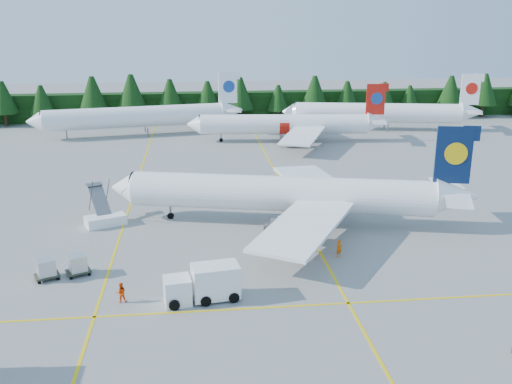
{
  "coord_description": "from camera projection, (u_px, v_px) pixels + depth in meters",
  "views": [
    {
      "loc": [
        -5.92,
        -46.11,
        22.07
      ],
      "look_at": [
        0.71,
        13.8,
        3.5
      ],
      "focal_mm": 40.0,
      "sensor_mm": 36.0,
      "label": 1
    }
  ],
  "objects": [
    {
      "name": "crew_c",
      "position": [
        311.0,
        244.0,
        55.61
      ],
      "size": [
        0.52,
        0.74,
        1.73
      ],
      "primitive_type": "imported",
      "rotation": [
        0.0,
        0.0,
        1.52
      ],
      "color": "#FE4105",
      "rests_on": "ground"
    },
    {
      "name": "airliner_red",
      "position": [
        281.0,
        125.0,
        104.48
      ],
      "size": [
        36.11,
        29.6,
        10.5
      ],
      "rotation": [
        0.0,
        0.0,
        -0.09
      ],
      "color": "white",
      "rests_on": "ground"
    },
    {
      "name": "taxi_stripe_cross",
      "position": [
        275.0,
        307.0,
        45.22
      ],
      "size": [
        80.0,
        0.25,
        0.01
      ],
      "primitive_type": "cube",
      "color": "yellow",
      "rests_on": "ground"
    },
    {
      "name": "treeline_hedge",
      "position": [
        219.0,
        105.0,
        127.93
      ],
      "size": [
        220.0,
        4.0,
        6.0
      ],
      "primitive_type": "cube",
      "color": "black",
      "rests_on": "ground"
    },
    {
      "name": "taxi_stripe_b",
      "position": [
        293.0,
        203.0,
        70.55
      ],
      "size": [
        0.25,
        120.0,
        0.01
      ],
      "primitive_type": "cube",
      "color": "yellow",
      "rests_on": "ground"
    },
    {
      "name": "airstairs",
      "position": [
        105.0,
        217.0,
        63.12
      ],
      "size": [
        5.06,
        6.49,
        3.83
      ],
      "rotation": [
        0.0,
        0.0,
        0.4
      ],
      "color": "white",
      "rests_on": "ground"
    },
    {
      "name": "service_truck",
      "position": [
        202.0,
        284.0,
        45.99
      ],
      "size": [
        6.31,
        3.09,
        2.92
      ],
      "rotation": [
        0.0,
        0.0,
        0.15
      ],
      "color": "white",
      "rests_on": "ground"
    },
    {
      "name": "crew_a",
      "position": [
        339.0,
        248.0,
        54.48
      ],
      "size": [
        0.73,
        0.6,
        1.73
      ],
      "primitive_type": "imported",
      "rotation": [
        0.0,
        0.0,
        0.35
      ],
      "color": "#F75E05",
      "rests_on": "ground"
    },
    {
      "name": "ground",
      "position": [
        265.0,
        275.0,
        50.92
      ],
      "size": [
        320.0,
        320.0,
        0.0
      ],
      "primitive_type": "plane",
      "color": "gray",
      "rests_on": "ground"
    },
    {
      "name": "airliner_far_left",
      "position": [
        129.0,
        117.0,
        109.6
      ],
      "size": [
        39.85,
        10.41,
        11.67
      ],
      "rotation": [
        0.0,
        0.0,
        0.18
      ],
      "color": "white",
      "rests_on": "ground"
    },
    {
      "name": "airliner_far_right",
      "position": [
        372.0,
        112.0,
        115.36
      ],
      "size": [
        38.62,
        10.49,
        11.33
      ],
      "rotation": [
        0.0,
        0.0,
        -0.19
      ],
      "color": "white",
      "rests_on": "ground"
    },
    {
      "name": "crew_b",
      "position": [
        121.0,
        293.0,
        45.8
      ],
      "size": [
        0.94,
        0.8,
        1.7
      ],
      "primitive_type": "imported",
      "rotation": [
        0.0,
        0.0,
        3.35
      ],
      "color": "#F33F05",
      "rests_on": "ground"
    },
    {
      "name": "uld_pair",
      "position": [
        62.0,
        266.0,
        50.18
      ],
      "size": [
        5.06,
        2.85,
        1.57
      ],
      "rotation": [
        0.0,
        0.0,
        0.41
      ],
      "color": "#303426",
      "rests_on": "ground"
    },
    {
      "name": "airliner_navy",
      "position": [
        275.0,
        194.0,
        62.69
      ],
      "size": [
        38.45,
        31.27,
        11.35
      ],
      "rotation": [
        0.0,
        0.0,
        -0.23
      ],
      "color": "white",
      "rests_on": "ground"
    },
    {
      "name": "taxi_stripe_a",
      "position": [
        129.0,
        209.0,
        68.45
      ],
      "size": [
        0.25,
        120.0,
        0.01
      ],
      "primitive_type": "cube",
      "color": "yellow",
      "rests_on": "ground"
    }
  ]
}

